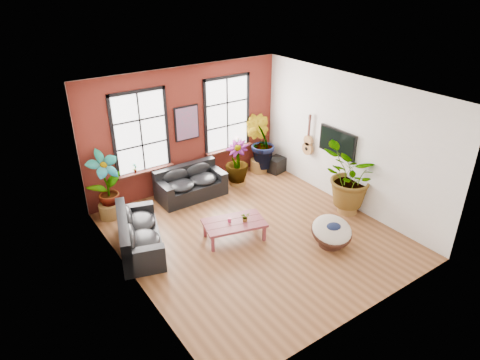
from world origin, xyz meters
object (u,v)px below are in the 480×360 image
object	(u,v)px
sofa_back	(190,183)
coffee_table	(234,224)
sofa_left	(137,235)
papasan_chair	(332,232)

from	to	relation	value
sofa_back	coffee_table	distance (m)	2.46
sofa_back	sofa_left	distance (m)	2.70
sofa_back	coffee_table	xyz separation A→B (m)	(-0.17, -2.46, 0.01)
sofa_back	papasan_chair	world-z (taller)	sofa_back
coffee_table	sofa_back	bearing A→B (deg)	100.78
coffee_table	papasan_chair	xyz separation A→B (m)	(1.70, -1.51, -0.04)
sofa_left	papasan_chair	distance (m)	4.46
sofa_back	papasan_chair	xyz separation A→B (m)	(1.53, -3.97, -0.03)
sofa_back	sofa_left	bearing A→B (deg)	-144.84
coffee_table	papasan_chair	bearing A→B (deg)	-27.00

